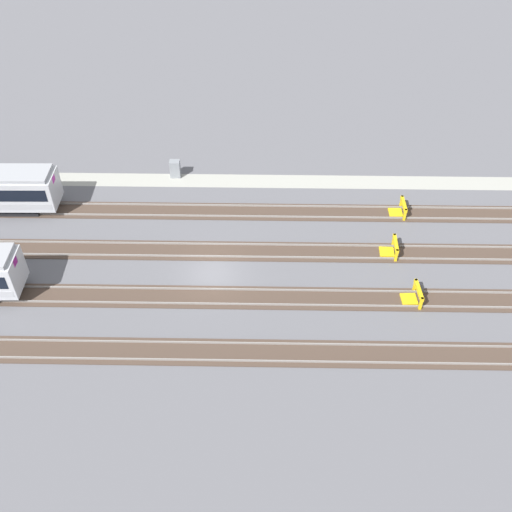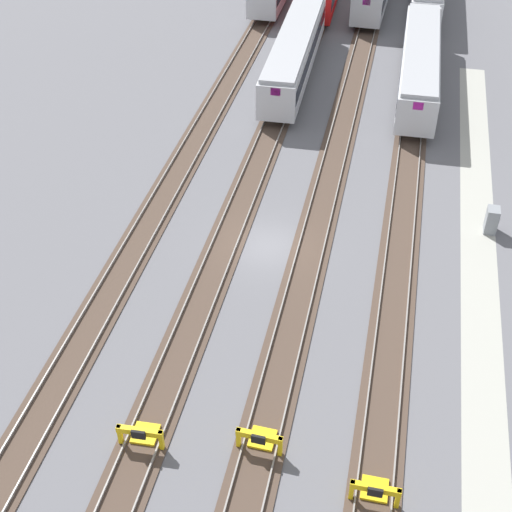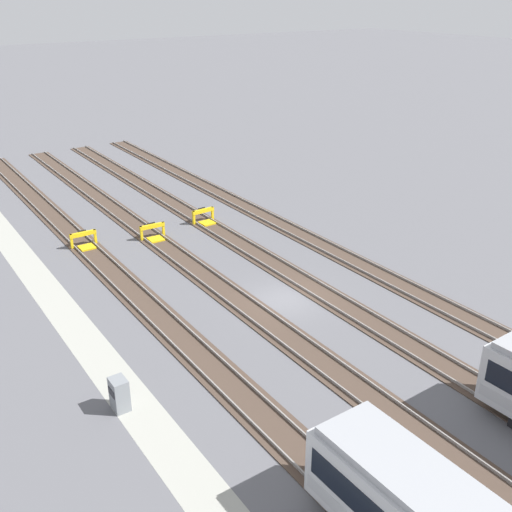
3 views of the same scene
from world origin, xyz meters
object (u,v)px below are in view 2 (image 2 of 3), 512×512
Objects in this scene: subway_car_front_row_centre at (294,54)px; subway_car_back_row_leftmost at (420,65)px; bumper_stop_near_inner_track at (261,439)px; electrical_cabinet at (492,220)px; bumper_stop_nearest_track at (375,490)px; bumper_stop_middle_track at (142,434)px.

subway_car_front_row_centre is 1.00× the size of subway_car_back_row_leftmost.
electrical_cabinet is (17.73, -10.00, 0.29)m from bumper_stop_near_inner_track.
bumper_stop_nearest_track is 1.00× the size of bumper_stop_near_inner_track.
bumper_stop_near_inner_track is 1.25× the size of electrical_cabinet.
subway_car_front_row_centre is 36.60m from bumper_stop_middle_track.
subway_car_front_row_centre is 38.47m from bumper_stop_nearest_track.
subway_car_front_row_centre reaches higher than electrical_cabinet.
electrical_cabinet is at bearing -164.30° from subway_car_back_row_leftmost.
bumper_stop_nearest_track is (-37.15, 0.02, -1.53)m from subway_car_back_row_leftmost.
subway_car_back_row_leftmost is 9.02× the size of bumper_stop_nearest_track.
electrical_cabinet reaches higher than bumper_stop_middle_track.
electrical_cabinet is (19.15, -5.08, 0.29)m from bumper_stop_nearest_track.
electrical_cabinet reaches higher than bumper_stop_near_inner_track.
bumper_stop_near_inner_track is (-35.73, -4.93, -1.53)m from subway_car_front_row_centre.
subway_car_front_row_centre is 9.87m from subway_car_back_row_leftmost.
subway_car_back_row_leftmost reaches higher than bumper_stop_near_inner_track.
subway_car_back_row_leftmost is 11.27× the size of electrical_cabinet.
bumper_stop_nearest_track is at bearing 165.14° from electrical_cabinet.
subway_car_back_row_leftmost reaches higher than bumper_stop_middle_track.
subway_car_back_row_leftmost is at bearing -7.88° from bumper_stop_near_inner_track.
bumper_stop_near_inner_track is (-35.73, 4.95, -1.53)m from subway_car_back_row_leftmost.
electrical_cabinet is at bearing -140.32° from subway_car_front_row_centre.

